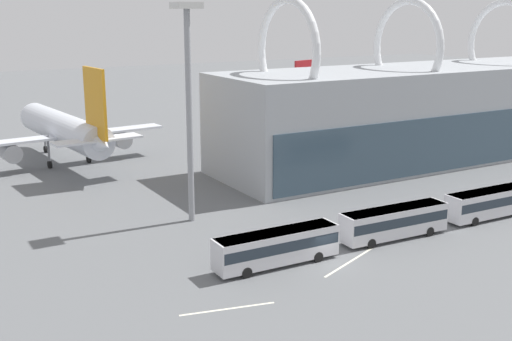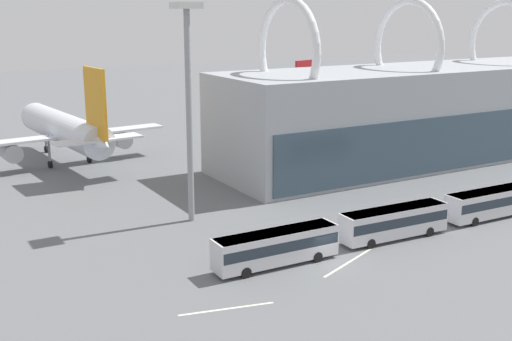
# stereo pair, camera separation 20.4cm
# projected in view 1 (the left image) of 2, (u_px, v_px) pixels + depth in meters

# --- Properties ---
(ground_plane) EXTENTS (440.00, 440.00, 0.00)m
(ground_plane) POSITION_uv_depth(u_px,v_px,m) (330.00, 263.00, 59.58)
(ground_plane) COLOR slate
(terminal_building) EXTENTS (102.54, 18.36, 24.77)m
(terminal_building) POSITION_uv_depth(u_px,v_px,m) (498.00, 103.00, 108.45)
(terminal_building) COLOR #9EA3A8
(terminal_building) RESTS_ON ground_plane
(airliner_at_gate_far) EXTENTS (30.34, 33.70, 15.54)m
(airliner_at_gate_far) POSITION_uv_depth(u_px,v_px,m) (66.00, 130.00, 96.46)
(airliner_at_gate_far) COLOR silver
(airliner_at_gate_far) RESTS_ON ground_plane
(airliner_parked_remote) EXTENTS (34.35, 37.24, 13.78)m
(airliner_parked_remote) POSITION_uv_depth(u_px,v_px,m) (343.00, 99.00, 131.80)
(airliner_parked_remote) COLOR silver
(airliner_parked_remote) RESTS_ON ground_plane
(shuttle_bus_0) EXTENTS (12.26, 2.79, 3.28)m
(shuttle_bus_0) POSITION_uv_depth(u_px,v_px,m) (277.00, 246.00, 58.58)
(shuttle_bus_0) COLOR silver
(shuttle_bus_0) RESTS_ON ground_plane
(shuttle_bus_1) EXTENTS (12.31, 3.06, 3.28)m
(shuttle_bus_1) POSITION_uv_depth(u_px,v_px,m) (394.00, 221.00, 65.54)
(shuttle_bus_1) COLOR silver
(shuttle_bus_1) RESTS_ON ground_plane
(shuttle_bus_2) EXTENTS (12.27, 2.85, 3.28)m
(shuttle_bus_2) POSITION_uv_depth(u_px,v_px,m) (492.00, 201.00, 72.21)
(shuttle_bus_2) COLOR silver
(shuttle_bus_2) RESTS_ON ground_plane
(floodlight_mast) EXTENTS (2.71, 2.71, 23.66)m
(floodlight_mast) POSITION_uv_depth(u_px,v_px,m) (188.00, 83.00, 68.01)
(floodlight_mast) COLOR gray
(floodlight_mast) RESTS_ON ground_plane
(lane_stripe_1) EXTENTS (7.60, 1.95, 0.01)m
(lane_stripe_1) POSITION_uv_depth(u_px,v_px,m) (228.00, 309.00, 50.41)
(lane_stripe_1) COLOR silver
(lane_stripe_1) RESTS_ON ground_plane
(lane_stripe_3) EXTENTS (8.69, 3.82, 0.01)m
(lane_stripe_3) POSITION_uv_depth(u_px,v_px,m) (351.00, 261.00, 59.99)
(lane_stripe_3) COLOR silver
(lane_stripe_3) RESTS_ON ground_plane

